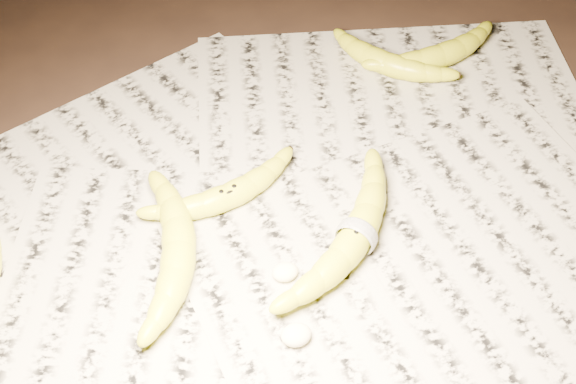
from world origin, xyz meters
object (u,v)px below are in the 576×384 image
object	(u,v)px
banana_center	(227,194)
banana_taped	(357,235)
banana_upper_b	(386,61)
banana_left_b	(179,249)
banana_upper_a	(440,54)

from	to	relation	value
banana_center	banana_taped	world-z (taller)	banana_taped
banana_center	banana_upper_b	world-z (taller)	same
banana_center	banana_left_b	bearing A→B (deg)	-150.97
banana_center	banana_taped	xyz separation A→B (m)	(0.13, -0.11, 0.00)
banana_upper_a	banana_upper_b	distance (m)	0.08
banana_center	banana_taped	bearing A→B (deg)	-53.50
banana_left_b	banana_upper_a	bearing A→B (deg)	-47.36
banana_upper_b	banana_left_b	bearing A→B (deg)	-96.27
banana_left_b	banana_upper_b	world-z (taller)	banana_left_b
banana_center	banana_upper_a	bearing A→B (deg)	12.42
banana_upper_b	banana_upper_a	bearing A→B (deg)	41.79
banana_taped	banana_upper_a	xyz separation A→B (m)	(0.24, 0.28, -0.00)
banana_taped	banana_upper_a	size ratio (longest dim) A/B	1.28
banana_center	banana_upper_b	bearing A→B (deg)	19.83
banana_center	banana_upper_b	size ratio (longest dim) A/B	1.09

